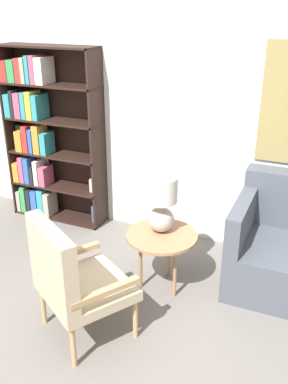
{
  "coord_description": "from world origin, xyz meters",
  "views": [
    {
      "loc": [
        1.3,
        -1.77,
        2.23
      ],
      "look_at": [
        0.11,
        0.98,
        0.9
      ],
      "focal_mm": 40.0,
      "sensor_mm": 36.0,
      "label": 1
    }
  ],
  "objects_px": {
    "armchair": "(70,276)",
    "table_lamp": "(161,202)",
    "side_table": "(162,239)",
    "bookshelf": "(42,138)"
  },
  "relations": [
    {
      "from": "armchair",
      "to": "table_lamp",
      "type": "height_order",
      "value": "table_lamp"
    },
    {
      "from": "armchair",
      "to": "side_table",
      "type": "xyz_separation_m",
      "value": [
        0.35,
        0.81,
        -0.06
      ]
    },
    {
      "from": "side_table",
      "to": "table_lamp",
      "type": "distance_m",
      "value": 0.31
    },
    {
      "from": "armchair",
      "to": "table_lamp",
      "type": "xyz_separation_m",
      "value": [
        0.32,
        0.87,
        0.24
      ]
    },
    {
      "from": "bookshelf",
      "to": "armchair",
      "type": "distance_m",
      "value": 2.1
    },
    {
      "from": "bookshelf",
      "to": "armchair",
      "type": "relative_size",
      "value": 1.99
    },
    {
      "from": "bookshelf",
      "to": "table_lamp",
      "type": "bearing_deg",
      "value": -23.44
    },
    {
      "from": "bookshelf",
      "to": "side_table",
      "type": "height_order",
      "value": "bookshelf"
    },
    {
      "from": "side_table",
      "to": "table_lamp",
      "type": "height_order",
      "value": "table_lamp"
    },
    {
      "from": "bookshelf",
      "to": "side_table",
      "type": "bearing_deg",
      "value": -24.62
    }
  ]
}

